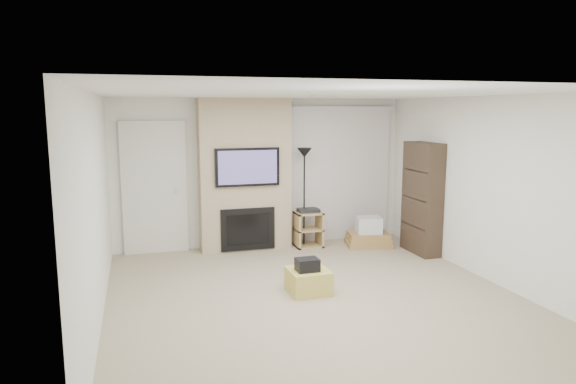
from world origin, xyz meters
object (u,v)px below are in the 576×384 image
object	(u,v)px
ottoman	(308,281)
bookshelf	(422,198)
box_stack	(368,235)
floor_lamp	(304,169)
av_stand	(308,227)

from	to	relation	value
ottoman	bookshelf	bearing A→B (deg)	27.94
box_stack	floor_lamp	bearing A→B (deg)	164.84
ottoman	box_stack	distance (m)	2.55
ottoman	av_stand	distance (m)	2.24
box_stack	bookshelf	xyz separation A→B (m)	(0.63, -0.63, 0.71)
av_stand	box_stack	bearing A→B (deg)	-13.23
av_stand	bookshelf	world-z (taller)	bookshelf
ottoman	floor_lamp	xyz separation A→B (m)	(0.65, 2.17, 1.17)
ottoman	floor_lamp	world-z (taller)	floor_lamp
ottoman	floor_lamp	bearing A→B (deg)	73.19
floor_lamp	box_stack	bearing A→B (deg)	-15.16
av_stand	bookshelf	size ratio (longest dim) A/B	0.37
av_stand	box_stack	world-z (taller)	av_stand
box_stack	bookshelf	size ratio (longest dim) A/B	0.47
ottoman	av_stand	xyz separation A→B (m)	(0.71, 2.12, 0.20)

